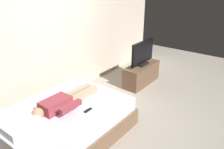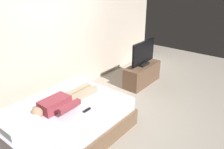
{
  "view_description": "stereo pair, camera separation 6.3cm",
  "coord_description": "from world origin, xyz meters",
  "px_view_note": "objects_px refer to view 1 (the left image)",
  "views": [
    {
      "loc": [
        -2.77,
        -2.18,
        2.46
      ],
      "look_at": [
        0.44,
        0.3,
        0.69
      ],
      "focal_mm": 36.06,
      "sensor_mm": 36.0,
      "label": 1
    },
    {
      "loc": [
        -2.73,
        -2.23,
        2.46
      ],
      "look_at": [
        0.44,
        0.3,
        0.69
      ],
      "focal_mm": 36.06,
      "sensor_mm": 36.0,
      "label": 2
    }
  ],
  "objects_px": {
    "tv": "(143,54)",
    "bed": "(65,122)",
    "remote": "(88,110)",
    "tv_stand": "(141,74)",
    "person": "(63,102)",
    "pillow": "(23,127)"
  },
  "relations": [
    {
      "from": "pillow",
      "to": "person",
      "type": "bearing_deg",
      "value": 3.62
    },
    {
      "from": "remote",
      "to": "tv_stand",
      "type": "relative_size",
      "value": 0.14
    },
    {
      "from": "tv",
      "to": "bed",
      "type": "bearing_deg",
      "value": -178.74
    },
    {
      "from": "pillow",
      "to": "tv_stand",
      "type": "distance_m",
      "value": 3.25
    },
    {
      "from": "tv",
      "to": "person",
      "type": "bearing_deg",
      "value": -179.8
    },
    {
      "from": "remote",
      "to": "tv_stand",
      "type": "distance_m",
      "value": 2.39
    },
    {
      "from": "pillow",
      "to": "tv",
      "type": "xyz_separation_m",
      "value": [
        3.23,
        0.06,
        0.18
      ]
    },
    {
      "from": "bed",
      "to": "remote",
      "type": "bearing_deg",
      "value": -63.3
    },
    {
      "from": "tv",
      "to": "remote",
      "type": "bearing_deg",
      "value": -169.96
    },
    {
      "from": "bed",
      "to": "pillow",
      "type": "height_order",
      "value": "pillow"
    },
    {
      "from": "remote",
      "to": "person",
      "type": "bearing_deg",
      "value": 110.47
    },
    {
      "from": "person",
      "to": "remote",
      "type": "xyz_separation_m",
      "value": [
        0.15,
        -0.4,
        -0.07
      ]
    },
    {
      "from": "bed",
      "to": "remote",
      "type": "height_order",
      "value": "remote"
    },
    {
      "from": "remote",
      "to": "tv_stand",
      "type": "height_order",
      "value": "remote"
    },
    {
      "from": "bed",
      "to": "pillow",
      "type": "distance_m",
      "value": 0.79
    },
    {
      "from": "pillow",
      "to": "tv",
      "type": "bearing_deg",
      "value": 0.99
    },
    {
      "from": "tv",
      "to": "tv_stand",
      "type": "bearing_deg",
      "value": 0.0
    },
    {
      "from": "person",
      "to": "tv",
      "type": "relative_size",
      "value": 1.43
    },
    {
      "from": "bed",
      "to": "tv_stand",
      "type": "bearing_deg",
      "value": 1.26
    },
    {
      "from": "bed",
      "to": "pillow",
      "type": "relative_size",
      "value": 4.3
    },
    {
      "from": "pillow",
      "to": "tv",
      "type": "relative_size",
      "value": 0.55
    },
    {
      "from": "pillow",
      "to": "bed",
      "type": "bearing_deg",
      "value": 0.0
    }
  ]
}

